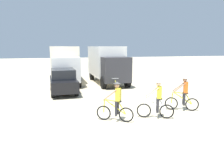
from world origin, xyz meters
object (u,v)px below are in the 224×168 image
(box_truck_cream_rv, at_px, (64,63))
(box_truck_white_box, at_px, (107,63))
(cyclist_orange_shirt, at_px, (116,103))
(cyclist_cowboy_hat, at_px, (157,101))
(sedan_parked, at_px, (63,81))
(cyclist_near_camera, at_px, (183,95))
(bicycle_spare, at_px, (115,87))

(box_truck_cream_rv, height_order, box_truck_white_box, same)
(cyclist_orange_shirt, distance_m, cyclist_cowboy_hat, 1.96)
(box_truck_white_box, bearing_deg, cyclist_cowboy_hat, -91.13)
(box_truck_cream_rv, relative_size, cyclist_cowboy_hat, 3.72)
(cyclist_cowboy_hat, bearing_deg, cyclist_orange_shirt, 178.22)
(cyclist_orange_shirt, xyz_separation_m, cyclist_cowboy_hat, (1.96, -0.06, 0.00))
(box_truck_white_box, bearing_deg, sedan_parked, -138.20)
(box_truck_cream_rv, xyz_separation_m, cyclist_orange_shirt, (1.64, -11.54, -1.03))
(sedan_parked, relative_size, cyclist_near_camera, 2.33)
(box_truck_cream_rv, bearing_deg, sedan_parked, -94.36)
(box_truck_cream_rv, height_order, cyclist_orange_shirt, box_truck_cream_rv)
(cyclist_orange_shirt, xyz_separation_m, cyclist_near_camera, (3.87, 0.75, 0.00))
(box_truck_white_box, height_order, cyclist_near_camera, box_truck_white_box)
(box_truck_white_box, relative_size, sedan_parked, 1.60)
(box_truck_cream_rv, xyz_separation_m, box_truck_white_box, (3.80, -1.00, 0.00))
(box_truck_white_box, relative_size, bicycle_spare, 4.02)
(box_truck_white_box, xyz_separation_m, sedan_parked, (-4.16, -3.72, -0.99))
(box_truck_white_box, bearing_deg, cyclist_orange_shirt, -101.60)
(cyclist_near_camera, bearing_deg, cyclist_orange_shirt, -169.02)
(box_truck_white_box, xyz_separation_m, cyclist_orange_shirt, (-2.16, -10.54, -1.03))
(cyclist_cowboy_hat, bearing_deg, bicycle_spare, 91.88)
(box_truck_white_box, height_order, cyclist_orange_shirt, box_truck_white_box)
(box_truck_white_box, bearing_deg, bicycle_spare, -95.56)
(bicycle_spare, bearing_deg, box_truck_cream_rv, 122.70)
(cyclist_orange_shirt, height_order, cyclist_cowboy_hat, same)
(cyclist_cowboy_hat, bearing_deg, box_truck_cream_rv, 107.21)
(box_truck_cream_rv, distance_m, cyclist_cowboy_hat, 12.19)
(cyclist_orange_shirt, bearing_deg, bicycle_spare, 74.41)
(cyclist_orange_shirt, xyz_separation_m, bicycle_spare, (1.75, 6.27, -0.45))
(box_truck_white_box, distance_m, cyclist_near_camera, 9.99)
(box_truck_cream_rv, height_order, sedan_parked, box_truck_cream_rv)
(cyclist_orange_shirt, bearing_deg, box_truck_cream_rv, 98.07)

